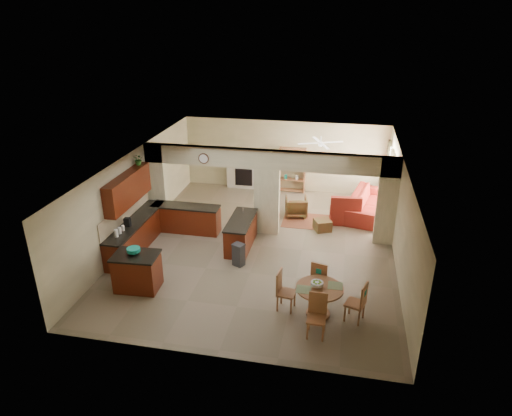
% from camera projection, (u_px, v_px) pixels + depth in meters
% --- Properties ---
extents(floor, '(10.00, 10.00, 0.00)m').
position_uv_depth(floor, '(261.00, 246.00, 14.14)').
color(floor, '#776752').
rests_on(floor, ground).
extents(ceiling, '(10.00, 10.00, 0.00)m').
position_uv_depth(ceiling, '(261.00, 160.00, 13.01)').
color(ceiling, white).
rests_on(ceiling, wall_back).
extents(wall_back, '(8.00, 0.00, 8.00)m').
position_uv_depth(wall_back, '(284.00, 156.00, 18.07)').
color(wall_back, beige).
rests_on(wall_back, floor).
extents(wall_front, '(8.00, 0.00, 8.00)m').
position_uv_depth(wall_front, '(214.00, 302.00, 9.08)').
color(wall_front, beige).
rests_on(wall_front, floor).
extents(wall_left, '(0.00, 10.00, 10.00)m').
position_uv_depth(wall_left, '(136.00, 195.00, 14.29)').
color(wall_left, beige).
rests_on(wall_left, floor).
extents(wall_right, '(0.00, 10.00, 10.00)m').
position_uv_depth(wall_right, '(400.00, 216.00, 12.86)').
color(wall_right, beige).
rests_on(wall_right, floor).
extents(partition_left_pier, '(0.60, 0.25, 2.80)m').
position_uv_depth(partition_left_pier, '(157.00, 184.00, 15.14)').
color(partition_left_pier, beige).
rests_on(partition_left_pier, floor).
extents(partition_center_pier, '(0.80, 0.25, 2.20)m').
position_uv_depth(partition_center_pier, '(267.00, 201.00, 14.59)').
color(partition_center_pier, beige).
rests_on(partition_center_pier, floor).
extents(partition_right_pier, '(0.60, 0.25, 2.80)m').
position_uv_depth(partition_right_pier, '(387.00, 201.00, 13.81)').
color(partition_right_pier, beige).
rests_on(partition_right_pier, floor).
extents(partition_header, '(8.00, 0.25, 0.60)m').
position_uv_depth(partition_header, '(267.00, 159.00, 14.03)').
color(partition_header, beige).
rests_on(partition_header, partition_center_pier).
extents(kitchen_counter, '(2.52, 3.29, 1.48)m').
position_uv_depth(kitchen_counter, '(158.00, 227.00, 14.31)').
color(kitchen_counter, '#441B07').
rests_on(kitchen_counter, floor).
extents(upper_cabinets, '(0.35, 2.40, 0.90)m').
position_uv_depth(upper_cabinets, '(128.00, 189.00, 13.33)').
color(upper_cabinets, '#441B07').
rests_on(upper_cabinets, wall_left).
extents(peninsula, '(0.70, 1.85, 0.91)m').
position_uv_depth(peninsula, '(241.00, 233.00, 13.96)').
color(peninsula, '#441B07').
rests_on(peninsula, floor).
extents(wall_clock, '(0.34, 0.03, 0.34)m').
position_uv_depth(wall_clock, '(204.00, 159.00, 14.28)').
color(wall_clock, '#4D2919').
rests_on(wall_clock, partition_header).
extents(rug, '(1.60, 1.30, 0.01)m').
position_uv_depth(rug, '(306.00, 221.00, 15.81)').
color(rug, brown).
rests_on(rug, floor).
extents(fireplace, '(1.60, 0.35, 1.20)m').
position_uv_depth(fireplace, '(244.00, 173.00, 18.52)').
color(fireplace, beige).
rests_on(fireplace, floor).
extents(shelving_unit, '(1.00, 0.32, 1.80)m').
position_uv_depth(shelving_unit, '(292.00, 170.00, 18.04)').
color(shelving_unit, brown).
rests_on(shelving_unit, floor).
extents(window_a, '(0.02, 0.90, 1.90)m').
position_uv_depth(window_a, '(392.00, 193.00, 15.01)').
color(window_a, white).
rests_on(window_a, wall_right).
extents(window_b, '(0.02, 0.90, 1.90)m').
position_uv_depth(window_b, '(389.00, 176.00, 16.54)').
color(window_b, white).
rests_on(window_b, wall_right).
extents(glazed_door, '(0.02, 0.70, 2.10)m').
position_uv_depth(glazed_door, '(390.00, 188.00, 15.83)').
color(glazed_door, white).
rests_on(glazed_door, wall_right).
extents(drape_a_left, '(0.10, 0.28, 2.30)m').
position_uv_depth(drape_a_left, '(392.00, 199.00, 14.48)').
color(drape_a_left, '#381F16').
rests_on(drape_a_left, wall_right).
extents(drape_a_right, '(0.10, 0.28, 2.30)m').
position_uv_depth(drape_a_right, '(390.00, 186.00, 15.56)').
color(drape_a_right, '#381F16').
rests_on(drape_a_right, wall_right).
extents(drape_b_left, '(0.10, 0.28, 2.30)m').
position_uv_depth(drape_b_left, '(389.00, 181.00, 16.01)').
color(drape_b_left, '#381F16').
rests_on(drape_b_left, wall_right).
extents(drape_b_right, '(0.10, 0.28, 2.30)m').
position_uv_depth(drape_b_right, '(387.00, 170.00, 17.08)').
color(drape_b_right, '#381F16').
rests_on(drape_b_right, wall_right).
extents(ceiling_fan, '(1.00, 1.00, 0.10)m').
position_uv_depth(ceiling_fan, '(321.00, 143.00, 15.54)').
color(ceiling_fan, white).
rests_on(ceiling_fan, ceiling).
extents(kitchen_island, '(1.19, 0.89, 0.99)m').
position_uv_depth(kitchen_island, '(137.00, 271.00, 11.83)').
color(kitchen_island, '#441B07').
rests_on(kitchen_island, floor).
extents(teal_bowl, '(0.35, 0.35, 0.16)m').
position_uv_depth(teal_bowl, '(134.00, 251.00, 11.65)').
color(teal_bowl, '#15937C').
rests_on(teal_bowl, kitchen_island).
extents(trash_can, '(0.37, 0.35, 0.63)m').
position_uv_depth(trash_can, '(239.00, 255.00, 12.97)').
color(trash_can, '#2A2A2C').
rests_on(trash_can, floor).
extents(dining_table, '(1.13, 1.13, 0.77)m').
position_uv_depth(dining_table, '(319.00, 297.00, 10.77)').
color(dining_table, brown).
rests_on(dining_table, floor).
extents(fruit_bowl, '(0.29, 0.29, 0.16)m').
position_uv_depth(fruit_bowl, '(317.00, 284.00, 10.66)').
color(fruit_bowl, '#64AB24').
rests_on(fruit_bowl, dining_table).
extents(sofa, '(2.97, 1.65, 0.82)m').
position_uv_depth(sofa, '(368.00, 203.00, 16.22)').
color(sofa, maroon).
rests_on(sofa, floor).
extents(chaise, '(1.10, 0.92, 0.41)m').
position_uv_depth(chaise, '(345.00, 216.00, 15.71)').
color(chaise, maroon).
rests_on(chaise, floor).
extents(armchair, '(0.87, 0.89, 0.69)m').
position_uv_depth(armchair, '(296.00, 207.00, 16.10)').
color(armchair, maroon).
rests_on(armchair, floor).
extents(ottoman, '(0.67, 0.67, 0.37)m').
position_uv_depth(ottoman, '(322.00, 225.00, 15.10)').
color(ottoman, maroon).
rests_on(ottoman, floor).
extents(plant, '(0.36, 0.32, 0.35)m').
position_uv_depth(plant, '(139.00, 160.00, 13.88)').
color(plant, '#1D4913').
rests_on(plant, upper_cabinets).
extents(chair_north, '(0.52, 0.52, 1.02)m').
position_uv_depth(chair_north, '(320.00, 278.00, 11.44)').
color(chair_north, brown).
rests_on(chair_north, floor).
extents(chair_east, '(0.53, 0.53, 1.02)m').
position_uv_depth(chair_east, '(359.00, 301.00, 10.54)').
color(chair_east, brown).
rests_on(chair_east, floor).
extents(chair_south, '(0.43, 0.44, 1.02)m').
position_uv_depth(chair_south, '(317.00, 313.00, 10.13)').
color(chair_south, brown).
rests_on(chair_south, floor).
extents(chair_west, '(0.47, 0.47, 1.02)m').
position_uv_depth(chair_west, '(283.00, 289.00, 11.00)').
color(chair_west, brown).
rests_on(chair_west, floor).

